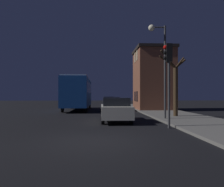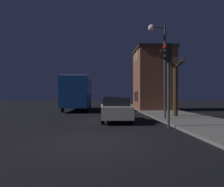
{
  "view_description": "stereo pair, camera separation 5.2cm",
  "coord_description": "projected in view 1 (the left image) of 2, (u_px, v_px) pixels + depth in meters",
  "views": [
    {
      "loc": [
        0.24,
        -7.95,
        1.65
      ],
      "look_at": [
        1.23,
        11.39,
        1.81
      ],
      "focal_mm": 35.0,
      "sensor_mm": 36.0,
      "label": 1
    },
    {
      "loc": [
        0.29,
        -7.95,
        1.65
      ],
      "look_at": [
        1.23,
        11.39,
        1.81
      ],
      "focal_mm": 35.0,
      "sensor_mm": 36.0,
      "label": 2
    }
  ],
  "objects": [
    {
      "name": "ground_plane",
      "position": [
        94.0,
        141.0,
        7.92
      ],
      "size": [
        120.0,
        120.0,
        0.0
      ],
      "primitive_type": "plane",
      "color": "black"
    },
    {
      "name": "bus",
      "position": [
        78.0,
        91.0,
        24.14
      ],
      "size": [
        2.52,
        9.48,
        3.55
      ],
      "color": "#194793",
      "rests_on": "ground"
    },
    {
      "name": "streetlamp",
      "position": [
        160.0,
        54.0,
        14.42
      ],
      "size": [
        1.18,
        0.42,
        6.2
      ],
      "color": "#38383A",
      "rests_on": "sidewalk"
    },
    {
      "name": "car_mid_lane",
      "position": [
        112.0,
        104.0,
        23.18
      ],
      "size": [
        1.71,
        4.3,
        1.46
      ],
      "color": "#B21E19",
      "rests_on": "ground"
    },
    {
      "name": "traffic_light",
      "position": [
        168.0,
        67.0,
        10.89
      ],
      "size": [
        0.43,
        0.24,
        4.23
      ],
      "color": "#38383A",
      "rests_on": "ground"
    },
    {
      "name": "car_near_lane",
      "position": [
        115.0,
        109.0,
        13.75
      ],
      "size": [
        1.79,
        4.31,
        1.49
      ],
      "color": "beige",
      "rests_on": "ground"
    },
    {
      "name": "bare_tree",
      "position": [
        175.0,
        86.0,
        16.07
      ],
      "size": [
        2.16,
        0.93,
        4.76
      ],
      "color": "#382819",
      "rests_on": "sidewalk"
    },
    {
      "name": "car_far_lane",
      "position": [
        109.0,
        101.0,
        32.62
      ],
      "size": [
        1.81,
        4.5,
        1.44
      ],
      "color": "black",
      "rests_on": "ground"
    },
    {
      "name": "brick_building",
      "position": [
        153.0,
        79.0,
        24.43
      ],
      "size": [
        4.14,
        5.05,
        6.76
      ],
      "color": "brown",
      "rests_on": "sidewalk"
    }
  ]
}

